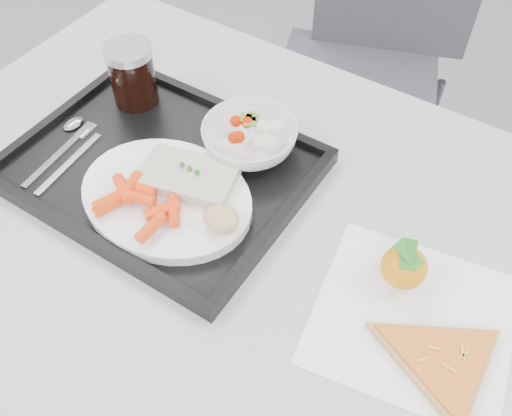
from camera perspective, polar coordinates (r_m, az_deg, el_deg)
name	(u,v)px	position (r m, az deg, el deg)	size (l,w,h in m)	color
table	(252,248)	(0.90, -0.36, -4.01)	(1.20, 0.80, 0.75)	#A7A7A9
chair	(373,45)	(1.58, 11.59, 15.66)	(0.54, 0.54, 0.93)	#3B3941
tray	(161,169)	(0.92, -9.51, 3.91)	(0.45, 0.35, 0.03)	black
dinner_plate	(167,197)	(0.86, -8.93, 1.05)	(0.27, 0.27, 0.02)	white
fish_fillet	(188,176)	(0.86, -6.79, 3.16)	(0.15, 0.11, 0.03)	beige
bread_roll	(222,219)	(0.79, -3.47, -1.08)	(0.06, 0.05, 0.03)	#D5B27B
salad_bowl	(250,138)	(0.91, -0.63, 6.98)	(0.15, 0.15, 0.05)	white
cola_glass	(132,74)	(1.01, -12.29, 13.01)	(0.08, 0.08, 0.11)	black
cutlery	(68,145)	(0.98, -18.24, 6.01)	(0.09, 0.17, 0.01)	silver
napkin	(412,320)	(0.78, 15.36, -10.71)	(0.29, 0.28, 0.00)	white
tangerine	(404,267)	(0.78, 14.58, -5.72)	(0.07, 0.07, 0.07)	orange
pizza_slice	(442,361)	(0.76, 18.06, -14.37)	(0.21, 0.21, 0.02)	tan
carrot_pile	(137,201)	(0.83, -11.78, 0.68)	(0.13, 0.09, 0.02)	#FA4110
salad_contents	(258,132)	(0.91, 0.23, 7.58)	(0.09, 0.08, 0.02)	#BA2100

